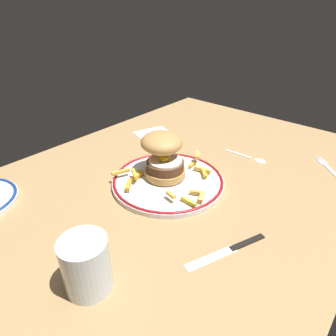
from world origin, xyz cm
name	(u,v)px	position (x,y,z in cm)	size (l,w,h in cm)	color
ground_plane	(181,184)	(0.00, 0.00, -2.00)	(117.75, 84.48, 4.00)	#98774B
dinner_plate	(168,181)	(-4.29, 0.79, 0.84)	(28.70, 28.70, 1.60)	silver
burger	(163,154)	(-3.06, 3.45, 7.14)	(13.42, 14.23, 10.99)	#B48241
fries_pile	(169,176)	(-4.45, 0.42, 2.51)	(24.76, 23.96, 2.88)	gold
water_glass	(87,268)	(-36.32, -9.67, 4.32)	(7.78, 7.78, 9.90)	silver
fork	(329,168)	(31.05, -28.58, 0.18)	(11.48, 10.83, 0.36)	silver
knife	(233,248)	(-13.50, -23.60, 0.26)	(17.26, 8.11, 0.70)	black
spoon	(255,158)	(22.39, -10.38, 0.36)	(2.68, 13.33, 0.90)	silver
napkin	(154,134)	(16.18, 25.09, 0.20)	(11.68, 10.08, 0.40)	white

